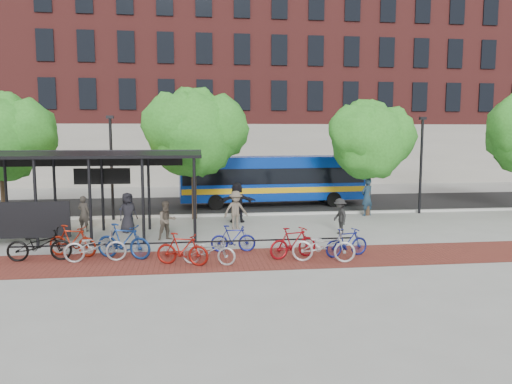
{
  "coord_description": "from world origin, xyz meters",
  "views": [
    {
      "loc": [
        -3.07,
        -21.53,
        4.29
      ],
      "look_at": [
        -0.19,
        0.93,
        1.6
      ],
      "focal_mm": 35.0,
      "sensor_mm": 36.0,
      "label": 1
    }
  ],
  "objects": [
    {
      "name": "building_brick",
      "position": [
        10.0,
        26.0,
        10.0
      ],
      "size": [
        55.0,
        14.0,
        20.0
      ],
      "primitive_type": "cube",
      "color": "maroon",
      "rests_on": "ground"
    },
    {
      "name": "bike_5",
      "position": [
        -3.43,
        -5.49,
        0.53
      ],
      "size": [
        1.84,
        1.08,
        1.07
      ],
      "primitive_type": "imported",
      "rotation": [
        0.0,
        0.0,
        1.22
      ],
      "color": "maroon",
      "rests_on": "ground"
    },
    {
      "name": "asphalt_street",
      "position": [
        0.0,
        8.0,
        0.01
      ],
      "size": [
        160.0,
        8.0,
        0.01
      ],
      "primitive_type": "cube",
      "color": "black",
      "rests_on": "ground"
    },
    {
      "name": "bike_11",
      "position": [
        2.22,
        -5.08,
        0.5
      ],
      "size": [
        1.74,
        0.9,
        1.01
      ],
      "primitive_type": "imported",
      "rotation": [
        0.0,
        0.0,
        1.84
      ],
      "color": "navy",
      "rests_on": "ground"
    },
    {
      "name": "curb",
      "position": [
        0.0,
        4.0,
        0.06
      ],
      "size": [
        160.0,
        0.25,
        0.12
      ],
      "primitive_type": "cube",
      "color": "#B7B7B2",
      "rests_on": "ground"
    },
    {
      "name": "pedestrian_1",
      "position": [
        -7.81,
        0.76,
        0.78
      ],
      "size": [
        0.68,
        0.58,
        1.57
      ],
      "primitive_type": "imported",
      "rotation": [
        0.0,
        0.0,
        2.71
      ],
      "color": "#3C3630",
      "rests_on": "ground"
    },
    {
      "name": "bus",
      "position": [
        1.58,
        7.44,
        1.67
      ],
      "size": [
        10.88,
        2.99,
        2.91
      ],
      "rotation": [
        0.0,
        0.0,
        0.05
      ],
      "color": "#082E99",
      "rests_on": "ground"
    },
    {
      "name": "tree_c",
      "position": [
        6.09,
        3.35,
        4.05
      ],
      "size": [
        4.66,
        3.8,
        5.92
      ],
      "color": "#382619",
      "rests_on": "ground"
    },
    {
      "name": "bike_rack_rail",
      "position": [
        -3.3,
        -4.1,
        0.0
      ],
      "size": [
        12.0,
        0.05,
        0.95
      ],
      "primitive_type": "cube",
      "color": "black",
      "rests_on": "ground"
    },
    {
      "name": "pedestrian_7",
      "position": [
        5.93,
        3.23,
        0.98
      ],
      "size": [
        0.85,
        0.73,
        1.96
      ],
      "primitive_type": "imported",
      "rotation": [
        0.0,
        0.0,
        3.59
      ],
      "color": "#1C3143",
      "rests_on": "ground"
    },
    {
      "name": "lamp_post_right",
      "position": [
        9.0,
        3.6,
        2.75
      ],
      "size": [
        0.35,
        0.2,
        5.12
      ],
      "color": "black",
      "rests_on": "ground"
    },
    {
      "name": "brick_strip",
      "position": [
        -2.0,
        -5.0,
        0.0
      ],
      "size": [
        24.0,
        3.0,
        0.01
      ],
      "primitive_type": "cube",
      "color": "maroon",
      "rests_on": "ground"
    },
    {
      "name": "pedestrian_0",
      "position": [
        -5.87,
        0.32,
        0.87
      ],
      "size": [
        1.01,
        0.94,
        1.73
      ],
      "primitive_type": "imported",
      "rotation": [
        0.0,
        0.0,
        0.62
      ],
      "color": "black",
      "rests_on": "ground"
    },
    {
      "name": "tree_a",
      "position": [
        -11.91,
        3.35,
        4.24
      ],
      "size": [
        4.9,
        4.0,
        6.18
      ],
      "color": "#382619",
      "rests_on": "ground"
    },
    {
      "name": "bike_9",
      "position": [
        0.33,
        -5.05,
        0.54
      ],
      "size": [
        1.88,
        1.05,
        1.09
      ],
      "primitive_type": "imported",
      "rotation": [
        0.0,
        0.0,
        1.89
      ],
      "color": "maroon",
      "rests_on": "ground"
    },
    {
      "name": "bike_6",
      "position": [
        -2.57,
        -5.54,
        0.47
      ],
      "size": [
        1.91,
        1.15,
        0.95
      ],
      "primitive_type": "imported",
      "rotation": [
        0.0,
        0.0,
        1.26
      ],
      "color": "#9F9FA1",
      "rests_on": "ground"
    },
    {
      "name": "bike_1",
      "position": [
        -7.25,
        -3.82,
        0.55
      ],
      "size": [
        1.91,
        1.13,
        1.11
      ],
      "primitive_type": "imported",
      "rotation": [
        0.0,
        0.0,
        1.21
      ],
      "color": "maroon",
      "rests_on": "ground"
    },
    {
      "name": "pedestrian_9",
      "position": [
        3.14,
        -1.22,
        0.76
      ],
      "size": [
        0.7,
        1.06,
        1.53
      ],
      "primitive_type": "imported",
      "rotation": [
        0.0,
        0.0,
        4.85
      ],
      "color": "black",
      "rests_on": "ground"
    },
    {
      "name": "ground",
      "position": [
        0.0,
        0.0,
        0.0
      ],
      "size": [
        160.0,
        160.0,
        0.0
      ],
      "primitive_type": "plane",
      "color": "#9E9E99",
      "rests_on": "ground"
    },
    {
      "name": "tree_b",
      "position": [
        -2.9,
        3.35,
        4.46
      ],
      "size": [
        5.15,
        4.2,
        6.47
      ],
      "color": "#382619",
      "rests_on": "ground"
    },
    {
      "name": "pedestrian_2",
      "position": [
        -6.12,
        1.79,
        0.76
      ],
      "size": [
        0.94,
        0.91,
        1.52
      ],
      "primitive_type": "imported",
      "rotation": [
        0.0,
        0.0,
        3.81
      ],
      "color": "#1D2645",
      "rests_on": "ground"
    },
    {
      "name": "building_tower",
      "position": [
        -16.0,
        40.0,
        15.0
      ],
      "size": [
        22.0,
        22.0,
        30.0
      ],
      "primitive_type": "cube",
      "color": "#7A664C",
      "rests_on": "ground"
    },
    {
      "name": "bike_10",
      "position": [
        1.23,
        -5.67,
        0.55
      ],
      "size": [
        2.22,
        1.22,
        1.11
      ],
      "primitive_type": "imported",
      "rotation": [
        0.0,
        0.0,
        1.33
      ],
      "color": "#ADACAF",
      "rests_on": "ground"
    },
    {
      "name": "lamp_post_left",
      "position": [
        -7.0,
        3.6,
        2.75
      ],
      "size": [
        0.35,
        0.2,
        5.12
      ],
      "color": "black",
      "rests_on": "ground"
    },
    {
      "name": "pedestrian_8",
      "position": [
        -4.12,
        -1.5,
        0.79
      ],
      "size": [
        0.94,
        0.85,
        1.58
      ],
      "primitive_type": "imported",
      "rotation": [
        0.0,
        0.0,
        0.41
      ],
      "color": "#50463B",
      "rests_on": "ground"
    },
    {
      "name": "bike_0",
      "position": [
        -8.21,
        -4.33,
        0.55
      ],
      "size": [
        2.11,
        0.78,
        1.1
      ],
      "primitive_type": "imported",
      "rotation": [
        0.0,
        0.0,
        1.59
      ],
      "color": "black",
      "rests_on": "ground"
    },
    {
      "name": "pedestrian_5",
      "position": [
        -0.95,
        2.15,
        0.97
      ],
      "size": [
        1.86,
        0.79,
        1.95
      ],
      "primitive_type": "imported",
      "rotation": [
        0.0,
        0.0,
        3.02
      ],
      "color": "black",
      "rests_on": "ground"
    },
    {
      "name": "bike_7",
      "position": [
        -1.64,
        -3.86,
        0.49
      ],
      "size": [
        1.65,
        0.56,
        0.98
      ],
      "primitive_type": "imported",
      "rotation": [
        0.0,
        0.0,
        1.51
      ],
      "color": "navy",
      "rests_on": "ground"
    },
    {
      "name": "pedestrian_3",
      "position": [
        -1.17,
        0.42,
        0.86
      ],
      "size": [
        1.24,
        0.9,
        1.72
      ],
      "primitive_type": "imported",
      "rotation": [
        0.0,
        0.0,
        0.26
      ],
      "color": "#65584B",
      "rests_on": "ground"
    },
    {
      "name": "bus_shelter",
      "position": [
        -8.13,
        -0.48,
        3.0
      ],
      "size": [
        10.6,
        3.07,
        3.6
      ],
      "color": "black",
      "rests_on": "ground"
    },
    {
      "name": "bike_3",
      "position": [
        -5.44,
        -4.39,
        0.61
      ],
      "size": [
        2.08,
        1.31,
        1.21
      ],
      "primitive_type": "imported",
      "rotation": [
        0.0,
        0.0,
        1.17
      ],
      "color": "navy",
      "rests_on": "ground"
    },
    {
      "name": "bike_2",
      "position": [
        -6.32,
        -4.69,
        0.53
      ],
      "size": [
        2.07,
        0.83,
        1.07
      ],
      "primitive_type": "imported",
      "rotation": [
        0.0,
        0.0,
        1.63
      ],
      "color": "gray",
      "rests_on": "ground"
    }
  ]
}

